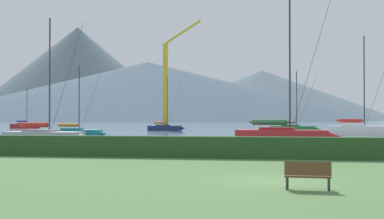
% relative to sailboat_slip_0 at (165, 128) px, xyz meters
% --- Properties ---
extents(ground_plane, '(1000.00, 1000.00, 0.00)m').
position_rel_sailboat_slip_0_xyz_m(ground_plane, '(19.59, -70.76, -0.56)').
color(ground_plane, '#517A42').
extents(harbor_water, '(320.00, 246.00, 0.00)m').
position_rel_sailboat_slip_0_xyz_m(harbor_water, '(19.59, 66.24, -0.56)').
color(harbor_water, slate).
rests_on(harbor_water, ground_plane).
extents(hedge_line, '(80.00, 1.20, 1.26)m').
position_rel_sailboat_slip_0_xyz_m(hedge_line, '(19.59, -59.76, 0.07)').
color(hedge_line, '#284C23').
rests_on(hedge_line, ground_plane).
extents(sailboat_slip_0, '(6.74, 2.52, 9.41)m').
position_rel_sailboat_slip_0_xyz_m(sailboat_slip_0, '(0.00, 0.00, 0.00)').
color(sailboat_slip_0, navy).
rests_on(sailboat_slip_0, harbor_water).
extents(sailboat_slip_1, '(9.36, 4.59, 12.95)m').
position_rel_sailboat_slip_0_xyz_m(sailboat_slip_1, '(30.18, -19.60, 0.21)').
color(sailboat_slip_1, white).
rests_on(sailboat_slip_1, harbor_water).
extents(sailboat_slip_2, '(7.86, 4.00, 9.35)m').
position_rel_sailboat_slip_0_xyz_m(sailboat_slip_2, '(21.98, -9.12, 0.08)').
color(sailboat_slip_2, '#236B38').
rests_on(sailboat_slip_2, harbor_water).
extents(sailboat_slip_3, '(9.43, 3.49, 14.23)m').
position_rel_sailboat_slip_0_xyz_m(sailboat_slip_3, '(20.25, -43.11, 0.23)').
color(sailboat_slip_3, red).
rests_on(sailboat_slip_3, harbor_water).
extents(sailboat_slip_7, '(8.25, 3.14, 11.27)m').
position_rel_sailboat_slip_0_xyz_m(sailboat_slip_7, '(-0.86, -46.35, 0.12)').
color(sailboat_slip_7, '#9E9EA3').
rests_on(sailboat_slip_7, harbor_water).
extents(sailboat_slip_11, '(7.34, 3.35, 8.84)m').
position_rel_sailboat_slip_0_xyz_m(sailboat_slip_11, '(-33.62, 14.22, 0.03)').
color(sailboat_slip_11, red).
rests_on(sailboat_slip_11, harbor_water).
extents(sailboat_slip_12, '(7.03, 2.31, 8.37)m').
position_rel_sailboat_slip_0_xyz_m(sailboat_slip_12, '(-3.43, -32.69, 0.02)').
color(sailboat_slip_12, '#19707A').
rests_on(sailboat_slip_12, harbor_water).
extents(park_bench_near_path, '(1.53, 0.56, 0.95)m').
position_rel_sailboat_slip_0_xyz_m(park_bench_near_path, '(20.84, -72.96, -0.04)').
color(park_bench_near_path, brown).
rests_on(park_bench_near_path, ground_plane).
extents(dock_crane, '(7.57, 2.00, 19.95)m').
position_rel_sailboat_slip_0_xyz_m(dock_crane, '(-0.38, 3.01, 6.59)').
color(dock_crane, '#333338').
rests_on(dock_crane, ground_plane).
extents(distant_hill_west_ridge, '(181.71, 181.71, 76.56)m').
position_rel_sailboat_slip_0_xyz_m(distant_hill_west_ridge, '(-144.50, 321.52, 37.71)').
color(distant_hill_west_ridge, slate).
rests_on(distant_hill_west_ridge, ground_plane).
extents(distant_hill_central_peak, '(202.79, 202.79, 38.46)m').
position_rel_sailboat_slip_0_xyz_m(distant_hill_central_peak, '(6.48, 319.95, 18.67)').
color(distant_hill_central_peak, slate).
rests_on(distant_hill_central_peak, ground_plane).
extents(distant_hill_east_ridge, '(327.77, 327.77, 42.99)m').
position_rel_sailboat_slip_0_xyz_m(distant_hill_east_ridge, '(-75.97, 287.12, 20.93)').
color(distant_hill_east_ridge, '#425666').
rests_on(distant_hill_east_ridge, ground_plane).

